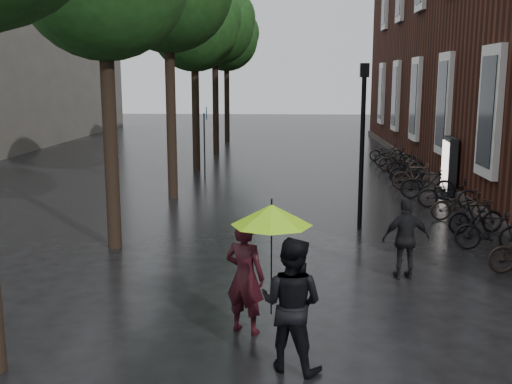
# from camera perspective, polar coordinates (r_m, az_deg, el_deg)

# --- Properties ---
(street_trees) EXTENTS (4.33, 34.03, 8.91)m
(street_trees) POSITION_cam_1_polar(r_m,az_deg,el_deg) (22.71, -7.08, 16.87)
(street_trees) COLOR black
(street_trees) RESTS_ON ground
(person_burgundy) EXTENTS (0.77, 0.65, 1.79)m
(person_burgundy) POSITION_cam_1_polar(r_m,az_deg,el_deg) (9.30, -1.05, -8.08)
(person_burgundy) COLOR black
(person_burgundy) RESTS_ON ground
(person_black) EXTENTS (1.10, 0.99, 1.85)m
(person_black) POSITION_cam_1_polar(r_m,az_deg,el_deg) (8.17, 3.38, -10.61)
(person_black) COLOR black
(person_black) RESTS_ON ground
(lime_umbrella) EXTENTS (1.15, 1.15, 1.69)m
(lime_umbrella) POSITION_cam_1_polar(r_m,az_deg,el_deg) (8.32, 1.50, -2.18)
(lime_umbrella) COLOR black
(lime_umbrella) RESTS_ON ground
(pedestrian_walking) EXTENTS (0.98, 0.50, 1.60)m
(pedestrian_walking) POSITION_cam_1_polar(r_m,az_deg,el_deg) (12.13, 14.10, -4.36)
(pedestrian_walking) COLOR black
(pedestrian_walking) RESTS_ON ground
(parked_bicycles) EXTENTS (2.14, 17.48, 1.05)m
(parked_bicycles) POSITION_cam_1_polar(r_m,az_deg,el_deg) (21.47, 15.72, 1.17)
(parked_bicycles) COLOR black
(parked_bicycles) RESTS_ON ground
(ad_lightbox) EXTENTS (0.30, 1.30, 1.97)m
(ad_lightbox) POSITION_cam_1_polar(r_m,az_deg,el_deg) (21.12, 17.90, 2.33)
(ad_lightbox) COLOR black
(ad_lightbox) RESTS_ON ground
(lamp_post) EXTENTS (0.22, 0.22, 4.28)m
(lamp_post) POSITION_cam_1_polar(r_m,az_deg,el_deg) (15.67, 10.12, 5.84)
(lamp_post) COLOR black
(lamp_post) RESTS_ON ground
(cycle_sign) EXTENTS (0.15, 0.51, 2.79)m
(cycle_sign) POSITION_cam_1_polar(r_m,az_deg,el_deg) (24.14, -4.85, 5.86)
(cycle_sign) COLOR #262628
(cycle_sign) RESTS_ON ground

